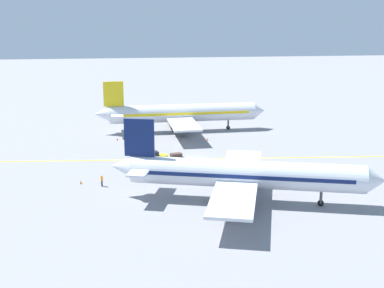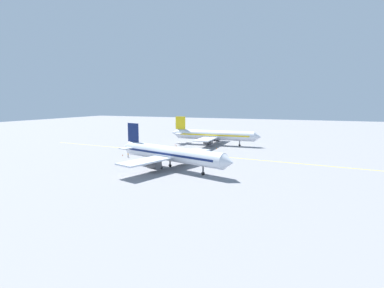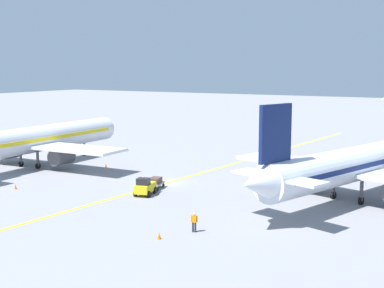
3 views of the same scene
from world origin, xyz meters
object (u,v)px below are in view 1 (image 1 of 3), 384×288
at_px(traffic_cone_by_wingtip, 117,139).
at_px(baggage_tug_white, 157,157).
at_px(ground_crew_worker, 102,180).
at_px(airplane_adjacent_stand, 242,175).
at_px(baggage_cart_trailing, 176,156).
at_px(traffic_cone_near_nose, 125,141).
at_px(traffic_cone_mid_apron, 207,139).
at_px(traffic_cone_far_edge, 81,182).
at_px(airplane_at_gate, 181,114).

bearing_deg(traffic_cone_by_wingtip, baggage_tug_white, 21.94).
bearing_deg(ground_crew_worker, airplane_adjacent_stand, 64.38).
distance_m(baggage_tug_white, baggage_cart_trailing, 3.30).
relative_size(traffic_cone_near_nose, traffic_cone_mid_apron, 1.00).
xyz_separation_m(ground_crew_worker, traffic_cone_by_wingtip, (-27.67, 2.00, -0.63)).
bearing_deg(baggage_cart_trailing, traffic_cone_far_edge, -54.53).
relative_size(baggage_tug_white, traffic_cone_mid_apron, 5.97).
bearing_deg(ground_crew_worker, baggage_tug_white, 142.45).
bearing_deg(traffic_cone_by_wingtip, ground_crew_worker, -4.13).
xyz_separation_m(baggage_tug_white, traffic_cone_far_edge, (9.75, -11.67, -0.63)).
height_order(baggage_tug_white, traffic_cone_mid_apron, baggage_tug_white).
relative_size(airplane_adjacent_stand, traffic_cone_mid_apron, 63.41).
distance_m(airplane_at_gate, traffic_cone_mid_apron, 10.33).
xyz_separation_m(baggage_tug_white, traffic_cone_mid_apron, (-14.17, 10.53, -0.63)).
relative_size(airplane_at_gate, traffic_cone_far_edge, 64.53).
xyz_separation_m(airplane_at_gate, traffic_cone_far_edge, (32.73, -18.07, -3.43)).
xyz_separation_m(airplane_at_gate, traffic_cone_by_wingtip, (6.53, -13.03, -3.43)).
bearing_deg(traffic_cone_near_nose, airplane_at_gate, 126.90).
bearing_deg(baggage_cart_trailing, traffic_cone_mid_apron, 151.14).
xyz_separation_m(baggage_tug_white, traffic_cone_by_wingtip, (-16.45, -6.63, -0.63)).
height_order(airplane_at_gate, baggage_tug_white, airplane_at_gate).
relative_size(baggage_tug_white, traffic_cone_near_nose, 5.97).
relative_size(airplane_adjacent_stand, traffic_cone_far_edge, 63.41).
bearing_deg(traffic_cone_by_wingtip, traffic_cone_far_edge, -10.90).
distance_m(airplane_at_gate, airplane_adjacent_stand, 43.11).
relative_size(traffic_cone_mid_apron, traffic_cone_far_edge, 1.00).
xyz_separation_m(airplane_adjacent_stand, traffic_cone_far_edge, (-10.25, -21.35, -3.43)).
distance_m(baggage_cart_trailing, ground_crew_worker, 16.89).
xyz_separation_m(baggage_cart_trailing, ground_crew_worker, (12.06, -11.81, 0.15)).
bearing_deg(airplane_at_gate, traffic_cone_mid_apron, 25.10).
distance_m(baggage_cart_trailing, traffic_cone_near_nose, 15.86).
distance_m(baggage_tug_white, traffic_cone_far_edge, 15.22).
height_order(baggage_tug_white, baggage_cart_trailing, baggage_tug_white).
xyz_separation_m(baggage_cart_trailing, traffic_cone_far_edge, (10.59, -14.86, -0.49)).
distance_m(ground_crew_worker, traffic_cone_mid_apron, 31.81).
bearing_deg(traffic_cone_near_nose, traffic_cone_far_edge, -15.22).
xyz_separation_m(traffic_cone_mid_apron, traffic_cone_by_wingtip, (-2.29, -17.16, 0.00)).
distance_m(airplane_at_gate, traffic_cone_far_edge, 37.54).
xyz_separation_m(ground_crew_worker, traffic_cone_near_nose, (-25.56, 3.51, -0.63)).
bearing_deg(airplane_adjacent_stand, traffic_cone_near_nose, -156.69).
bearing_deg(traffic_cone_far_edge, baggage_cart_trailing, 125.47).
relative_size(baggage_cart_trailing, traffic_cone_far_edge, 5.22).
height_order(traffic_cone_mid_apron, traffic_cone_by_wingtip, same).
xyz_separation_m(baggage_tug_white, ground_crew_worker, (11.22, -8.63, 0.01)).
xyz_separation_m(traffic_cone_near_nose, traffic_cone_by_wingtip, (-2.11, -1.51, 0.00)).
height_order(airplane_adjacent_stand, traffic_cone_mid_apron, airplane_adjacent_stand).
xyz_separation_m(baggage_cart_trailing, traffic_cone_mid_apron, (-13.32, 7.34, -0.49)).
height_order(airplane_adjacent_stand, ground_crew_worker, airplane_adjacent_stand).
relative_size(airplane_at_gate, baggage_cart_trailing, 12.36).
xyz_separation_m(baggage_tug_white, baggage_cart_trailing, (-0.84, 3.19, -0.14)).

